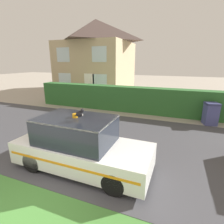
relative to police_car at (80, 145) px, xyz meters
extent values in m
plane|color=#A89E8E|center=(-0.32, -2.09, -0.76)|extent=(80.00, 80.00, 0.00)
cube|color=#424247|center=(-0.32, 2.14, -0.76)|extent=(28.00, 6.65, 0.01)
cube|color=#478438|center=(-0.32, -2.03, -0.76)|extent=(28.00, 1.67, 0.01)
cube|color=#2D662D|center=(0.07, 6.73, 0.05)|extent=(14.14, 0.83, 1.61)
cylinder|color=black|center=(1.34, -0.72, -0.45)|extent=(0.60, 0.20, 0.60)
cylinder|color=black|center=(1.35, 0.70, -0.45)|extent=(0.60, 0.20, 0.60)
cylinder|color=black|center=(-1.22, -0.70, -0.45)|extent=(0.60, 0.20, 0.60)
cylinder|color=black|center=(-1.21, 0.72, -0.45)|extent=(0.60, 0.20, 0.60)
cube|color=white|center=(0.07, 0.00, -0.25)|extent=(4.14, 1.64, 0.67)
cube|color=#232833|center=(-0.12, 0.00, 0.47)|extent=(2.20, 1.47, 0.77)
cube|color=white|center=(-0.12, 0.00, 0.83)|extent=(2.20, 1.47, 0.04)
cube|color=orange|center=(0.06, -0.81, -0.20)|extent=(3.93, 0.03, 0.07)
cube|color=orange|center=(0.07, 0.81, -0.20)|extent=(3.93, 0.03, 0.07)
cylinder|color=orange|center=(-0.12, 0.00, 0.91)|extent=(0.16, 0.16, 0.12)
ellipsoid|color=black|center=(0.17, -0.22, 1.05)|extent=(0.22, 0.18, 0.16)
ellipsoid|color=beige|center=(0.24, -0.20, 1.04)|extent=(0.07, 0.08, 0.09)
sphere|color=black|center=(0.25, -0.19, 1.15)|extent=(0.09, 0.09, 0.09)
cone|color=black|center=(0.26, -0.22, 1.19)|extent=(0.04, 0.04, 0.04)
cone|color=black|center=(0.24, -0.17, 1.19)|extent=(0.04, 0.04, 0.04)
cylinder|color=black|center=(0.09, -0.17, 0.98)|extent=(0.16, 0.07, 0.03)
cube|color=tan|center=(-6.11, 13.58, 1.79)|extent=(6.83, 6.51, 5.10)
pyramid|color=#473833|center=(-6.11, 13.58, 5.44)|extent=(7.18, 6.84, 2.21)
cube|color=white|center=(-5.31, 10.31, 0.29)|extent=(1.00, 0.02, 2.10)
cube|color=silver|center=(-7.99, 10.31, 0.66)|extent=(1.40, 0.02, 1.30)
cube|color=silver|center=(-4.23, 10.31, 0.66)|extent=(1.40, 0.02, 1.30)
cube|color=silver|center=(-7.99, 10.31, 3.01)|extent=(1.40, 0.02, 1.30)
cube|color=silver|center=(-4.23, 10.31, 3.01)|extent=(1.40, 0.02, 1.30)
cube|color=#474C8C|center=(4.21, 5.80, -0.23)|extent=(0.74, 0.75, 1.06)
cube|color=navy|center=(4.21, 5.80, 0.35)|extent=(0.78, 0.79, 0.10)
camera|label=1|loc=(2.62, -4.06, 2.41)|focal=28.00mm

